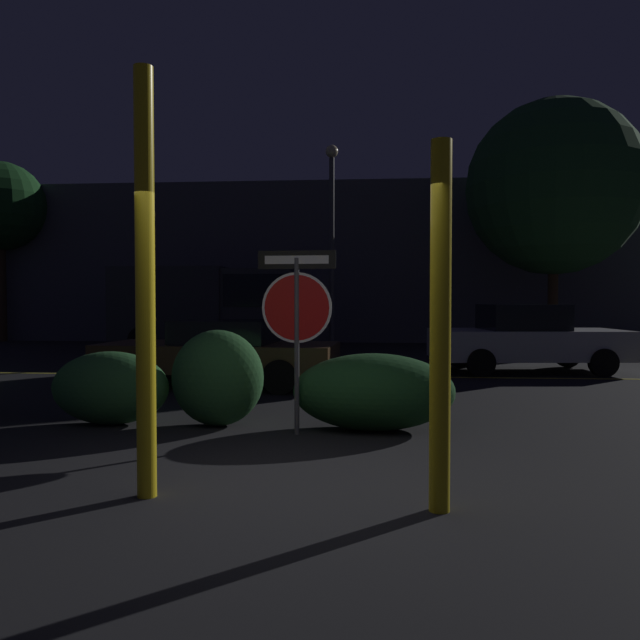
{
  "coord_description": "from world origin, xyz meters",
  "views": [
    {
      "loc": [
        0.72,
        -5.36,
        1.63
      ],
      "look_at": [
        -0.19,
        5.8,
        1.26
      ],
      "focal_mm": 35.0,
      "sensor_mm": 36.0,
      "label": 1
    }
  ],
  "objects_px": {
    "hedge_bush_1": "(111,388)",
    "yellow_pole_left": "(145,284)",
    "passing_car_2": "(220,352)",
    "delivery_truck": "(212,303)",
    "hedge_bush_2": "(218,378)",
    "tree_0": "(554,188)",
    "street_lamp": "(332,227)",
    "yellow_pole_right": "(440,327)",
    "stop_sign": "(297,306)",
    "tree_1": "(1,207)",
    "passing_car_3": "(526,339)",
    "hedge_bush_3": "(374,392)"
  },
  "relations": [
    {
      "from": "passing_car_3",
      "to": "delivery_truck",
      "type": "height_order",
      "value": "delivery_truck"
    },
    {
      "from": "passing_car_3",
      "to": "tree_0",
      "type": "xyz_separation_m",
      "value": [
        2.32,
        6.16,
        4.44
      ]
    },
    {
      "from": "hedge_bush_1",
      "to": "passing_car_2",
      "type": "bearing_deg",
      "value": 81.43
    },
    {
      "from": "street_lamp",
      "to": "tree_0",
      "type": "relative_size",
      "value": 0.8
    },
    {
      "from": "hedge_bush_2",
      "to": "hedge_bush_3",
      "type": "relative_size",
      "value": 0.61
    },
    {
      "from": "hedge_bush_2",
      "to": "passing_car_3",
      "type": "distance_m",
      "value": 8.46
    },
    {
      "from": "yellow_pole_left",
      "to": "hedge_bush_2",
      "type": "relative_size",
      "value": 2.84
    },
    {
      "from": "hedge_bush_1",
      "to": "delivery_truck",
      "type": "height_order",
      "value": "delivery_truck"
    },
    {
      "from": "hedge_bush_2",
      "to": "street_lamp",
      "type": "relative_size",
      "value": 0.19
    },
    {
      "from": "stop_sign",
      "to": "street_lamp",
      "type": "bearing_deg",
      "value": 94.3
    },
    {
      "from": "hedge_bush_1",
      "to": "yellow_pole_left",
      "type": "bearing_deg",
      "value": -61.77
    },
    {
      "from": "yellow_pole_right",
      "to": "tree_1",
      "type": "xyz_separation_m",
      "value": [
        -14.84,
        18.37,
        3.8
      ]
    },
    {
      "from": "stop_sign",
      "to": "street_lamp",
      "type": "height_order",
      "value": "street_lamp"
    },
    {
      "from": "hedge_bush_2",
      "to": "hedge_bush_3",
      "type": "distance_m",
      "value": 2.01
    },
    {
      "from": "passing_car_2",
      "to": "yellow_pole_right",
      "type": "bearing_deg",
      "value": -149.55
    },
    {
      "from": "street_lamp",
      "to": "yellow_pole_right",
      "type": "bearing_deg",
      "value": -83.13
    },
    {
      "from": "yellow_pole_left",
      "to": "tree_1",
      "type": "distance_m",
      "value": 22.34
    },
    {
      "from": "stop_sign",
      "to": "tree_0",
      "type": "xyz_separation_m",
      "value": [
        6.7,
        13.06,
        3.64
      ]
    },
    {
      "from": "passing_car_3",
      "to": "delivery_truck",
      "type": "distance_m",
      "value": 9.63
    },
    {
      "from": "tree_1",
      "to": "hedge_bush_1",
      "type": "bearing_deg",
      "value": -54.52
    },
    {
      "from": "stop_sign",
      "to": "passing_car_3",
      "type": "relative_size",
      "value": 0.5
    },
    {
      "from": "yellow_pole_right",
      "to": "passing_car_3",
      "type": "height_order",
      "value": "yellow_pole_right"
    },
    {
      "from": "stop_sign",
      "to": "hedge_bush_1",
      "type": "distance_m",
      "value": 2.75
    },
    {
      "from": "stop_sign",
      "to": "yellow_pole_left",
      "type": "xyz_separation_m",
      "value": [
        -0.95,
        -2.46,
        0.21
      ]
    },
    {
      "from": "tree_1",
      "to": "hedge_bush_2",
      "type": "bearing_deg",
      "value": -51.11
    },
    {
      "from": "yellow_pole_left",
      "to": "yellow_pole_right",
      "type": "relative_size",
      "value": 1.24
    },
    {
      "from": "passing_car_2",
      "to": "tree_1",
      "type": "height_order",
      "value": "tree_1"
    },
    {
      "from": "stop_sign",
      "to": "hedge_bush_2",
      "type": "height_order",
      "value": "stop_sign"
    },
    {
      "from": "delivery_truck",
      "to": "street_lamp",
      "type": "height_order",
      "value": "street_lamp"
    },
    {
      "from": "hedge_bush_1",
      "to": "hedge_bush_2",
      "type": "distance_m",
      "value": 1.42
    },
    {
      "from": "hedge_bush_3",
      "to": "street_lamp",
      "type": "height_order",
      "value": "street_lamp"
    },
    {
      "from": "hedge_bush_1",
      "to": "delivery_truck",
      "type": "xyz_separation_m",
      "value": [
        -1.52,
        11.15,
        1.04
      ]
    },
    {
      "from": "stop_sign",
      "to": "delivery_truck",
      "type": "height_order",
      "value": "delivery_truck"
    },
    {
      "from": "passing_car_3",
      "to": "passing_car_2",
      "type": "bearing_deg",
      "value": -71.23
    },
    {
      "from": "yellow_pole_left",
      "to": "passing_car_2",
      "type": "bearing_deg",
      "value": 98.55
    },
    {
      "from": "hedge_bush_3",
      "to": "passing_car_2",
      "type": "distance_m",
      "value": 4.72
    },
    {
      "from": "yellow_pole_left",
      "to": "tree_0",
      "type": "relative_size",
      "value": 0.44
    },
    {
      "from": "yellow_pole_left",
      "to": "street_lamp",
      "type": "height_order",
      "value": "street_lamp"
    },
    {
      "from": "tree_1",
      "to": "passing_car_2",
      "type": "bearing_deg",
      "value": -45.43
    },
    {
      "from": "hedge_bush_1",
      "to": "tree_1",
      "type": "relative_size",
      "value": 0.22
    },
    {
      "from": "passing_car_2",
      "to": "street_lamp",
      "type": "xyz_separation_m",
      "value": [
        1.62,
        7.71,
        3.23
      ]
    },
    {
      "from": "hedge_bush_2",
      "to": "street_lamp",
      "type": "height_order",
      "value": "street_lamp"
    },
    {
      "from": "yellow_pole_left",
      "to": "passing_car_3",
      "type": "distance_m",
      "value": 10.82
    },
    {
      "from": "yellow_pole_left",
      "to": "tree_1",
      "type": "bearing_deg",
      "value": 124.41
    },
    {
      "from": "passing_car_2",
      "to": "delivery_truck",
      "type": "distance_m",
      "value": 7.81
    },
    {
      "from": "stop_sign",
      "to": "hedge_bush_3",
      "type": "bearing_deg",
      "value": 22.58
    },
    {
      "from": "hedge_bush_2",
      "to": "street_lamp",
      "type": "bearing_deg",
      "value": 86.19
    },
    {
      "from": "stop_sign",
      "to": "passing_car_2",
      "type": "distance_m",
      "value": 4.61
    },
    {
      "from": "hedge_bush_2",
      "to": "tree_0",
      "type": "xyz_separation_m",
      "value": [
        7.78,
        12.63,
        4.57
      ]
    },
    {
      "from": "tree_1",
      "to": "hedge_bush_3",
      "type": "bearing_deg",
      "value": -47.04
    }
  ]
}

